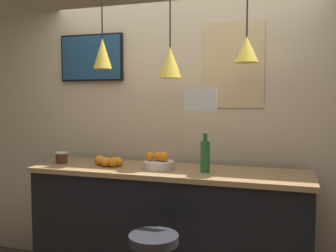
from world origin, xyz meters
TOP-DOWN VIEW (x-y plane):
  - back_wall at (0.00, 1.10)m, footprint 8.00×0.06m
  - service_counter at (0.00, 0.68)m, footprint 2.26×0.62m
  - fruit_bowl at (-0.07, 0.64)m, footprint 0.25×0.25m
  - orange_pile at (-0.52, 0.64)m, footprint 0.27×0.17m
  - juice_bottle at (0.32, 0.64)m, footprint 0.07×0.07m
  - spread_jar at (-0.97, 0.64)m, footprint 0.10×0.10m
  - pendant_lamp_left at (-0.61, 0.74)m, footprint 0.16×0.16m
  - pendant_lamp_middle at (0.00, 0.74)m, footprint 0.20×0.20m
  - pendant_lamp_right at (0.61, 0.74)m, footprint 0.19×0.19m
  - mounted_tv at (-0.89, 1.05)m, footprint 0.65×0.04m
  - hanging_menu_board at (0.32, 0.45)m, footprint 0.24×0.01m
  - wall_poster at (0.46, 1.07)m, footprint 0.53×0.01m

SIDE VIEW (x-z plane):
  - service_counter at x=0.00m, z-range 0.00..1.06m
  - orange_pile at x=-0.52m, z-range 1.05..1.14m
  - spread_jar at x=-0.97m, z-range 1.06..1.16m
  - fruit_bowl at x=-0.07m, z-range 1.04..1.18m
  - juice_bottle at x=0.32m, z-range 1.03..1.34m
  - back_wall at x=0.00m, z-range 0.00..2.90m
  - hanging_menu_board at x=0.32m, z-range 1.54..1.71m
  - wall_poster at x=0.46m, z-range 1.55..2.29m
  - pendant_lamp_middle at x=0.00m, z-range 1.42..2.43m
  - pendant_lamp_right at x=0.61m, z-range 1.56..2.46m
  - pendant_lamp_left at x=-0.61m, z-range 1.56..2.48m
  - mounted_tv at x=-0.89m, z-range 1.80..2.24m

